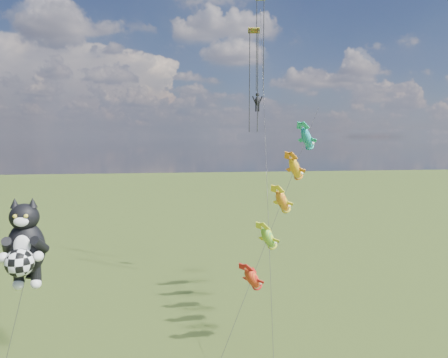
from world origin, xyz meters
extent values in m
cylinder|color=black|center=(1.89, 3.40, 3.08)|extent=(1.02, 2.58, 5.88)
ellipsoid|color=black|center=(2.39, 4.97, 7.58)|extent=(2.61, 2.37, 3.13)
ellipsoid|color=black|center=(2.39, 4.87, 9.44)|extent=(2.06, 1.97, 1.58)
cone|color=black|center=(1.90, 4.87, 10.27)|extent=(0.70, 0.70, 0.59)
cone|color=black|center=(2.87, 4.87, 10.27)|extent=(0.70, 0.70, 0.59)
ellipsoid|color=white|center=(2.39, 4.23, 9.29)|extent=(0.91, 0.66, 0.57)
ellipsoid|color=white|center=(2.39, 4.23, 7.87)|extent=(1.04, 0.67, 1.29)
sphere|color=gold|center=(2.09, 4.16, 9.61)|extent=(0.23, 0.23, 0.23)
sphere|color=gold|center=(2.68, 4.16, 9.61)|extent=(0.23, 0.23, 0.23)
sphere|color=white|center=(1.46, 3.94, 7.34)|extent=(0.59, 0.59, 0.59)
sphere|color=white|center=(3.31, 3.94, 7.34)|extent=(0.59, 0.59, 0.59)
sphere|color=white|center=(1.90, 4.82, 5.48)|extent=(0.63, 0.63, 0.63)
sphere|color=white|center=(2.87, 4.82, 5.48)|extent=(0.63, 0.63, 0.63)
sphere|color=white|center=(2.39, 3.65, 7.09)|extent=(1.58, 1.58, 1.58)
cylinder|color=black|center=(18.39, 8.72, 8.36)|extent=(10.49, 11.90, 16.44)
ellipsoid|color=#E55519|center=(16.09, 6.11, 4.75)|extent=(1.94, 2.05, 2.12)
ellipsoid|color=green|center=(17.55, 7.77, 7.05)|extent=(1.94, 2.05, 2.12)
ellipsoid|color=red|center=(19.02, 9.43, 9.34)|extent=(1.94, 2.05, 2.12)
ellipsoid|color=yellow|center=(20.48, 11.09, 11.64)|extent=(1.94, 2.05, 2.12)
ellipsoid|color=#1982BF|center=(21.95, 12.76, 13.94)|extent=(1.94, 2.05, 2.12)
cylinder|color=black|center=(18.38, 12.07, 13.18)|extent=(2.89, 16.86, 26.07)
cube|color=green|center=(18.57, 17.57, 23.43)|extent=(1.13, 0.74, 0.50)
cylinder|color=black|center=(18.20, 17.57, 18.86)|extent=(0.08, 0.08, 9.15)
cylinder|color=black|center=(18.93, 17.57, 18.86)|extent=(0.08, 0.08, 9.15)
cylinder|color=black|center=(19.47, 20.48, 22.72)|extent=(0.08, 0.08, 9.04)
cylinder|color=black|center=(20.14, 20.48, 22.72)|extent=(0.08, 0.08, 9.04)
camera|label=1|loc=(10.18, -21.33, 14.04)|focal=35.00mm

